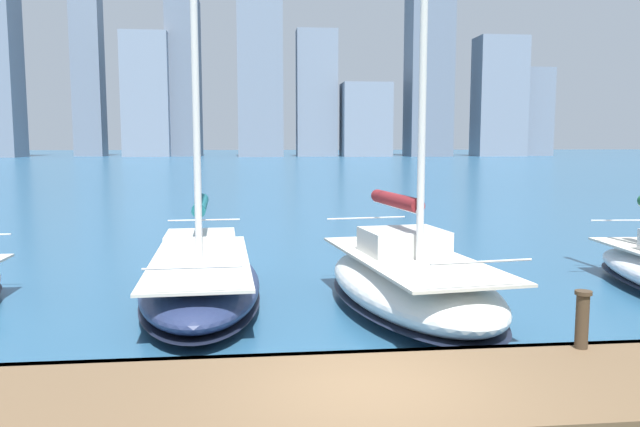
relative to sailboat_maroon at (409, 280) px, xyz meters
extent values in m
cube|color=brown|center=(1.97, 5.60, -0.16)|extent=(28.00, 2.80, 0.10)
cube|color=#473828|center=(1.97, 4.28, -0.16)|extent=(28.00, 0.16, 0.10)
cylinder|color=#473828|center=(1.97, 4.45, -0.46)|extent=(0.28, 0.28, 0.50)
cube|color=gray|center=(-75.50, -156.89, 11.33)|extent=(7.83, 11.27, 24.09)
cube|color=gray|center=(-63.01, -150.35, 15.09)|extent=(13.11, 8.58, 31.60)
cube|color=slate|center=(-43.64, -151.13, 26.38)|extent=(11.28, 9.98, 54.19)
cube|color=gray|center=(-26.73, -151.08, 8.89)|extent=(12.79, 9.64, 19.20)
cube|color=gray|center=(-13.88, -153.27, 15.82)|extent=(10.65, 6.27, 33.07)
cube|color=gray|center=(1.03, -150.26, 24.36)|extent=(11.52, 6.91, 50.14)
cube|color=slate|center=(21.21, -159.36, 19.93)|extent=(8.70, 9.29, 41.28)
cube|color=gray|center=(30.56, -154.82, 15.29)|extent=(11.97, 6.85, 32.01)
cube|color=slate|center=(46.49, -161.37, 22.48)|extent=(7.37, 7.14, 46.39)
cylinder|color=silver|center=(-7.41, -3.74, 0.78)|extent=(1.97, 0.17, 0.04)
ellipsoid|color=white|center=(0.00, 0.03, -0.12)|extent=(3.82, 7.36, 1.19)
ellipsoid|color=black|center=(0.00, 0.03, -0.45)|extent=(3.84, 7.39, 0.10)
cube|color=beige|center=(0.00, 0.03, 0.51)|extent=(3.19, 6.45, 0.06)
cube|color=silver|center=(0.05, -0.39, 0.81)|extent=(1.95, 1.76, 0.55)
cylinder|color=silver|center=(-0.07, 0.55, 5.40)|extent=(0.16, 0.16, 9.72)
cylinder|color=silver|center=(0.12, -0.92, 1.59)|extent=(0.50, 2.95, 0.12)
cylinder|color=maroon|center=(0.12, -0.92, 1.71)|extent=(0.67, 2.74, 0.32)
cylinder|color=silver|center=(-0.42, 3.24, 1.03)|extent=(1.90, 0.29, 0.04)
cylinder|color=silver|center=(0.41, -3.11, 1.03)|extent=(2.19, 0.33, 0.04)
ellipsoid|color=navy|center=(4.70, -1.19, -0.21)|extent=(3.06, 7.71, 1.01)
ellipsoid|color=black|center=(4.70, -1.19, -0.49)|extent=(3.07, 7.75, 0.10)
cube|color=beige|center=(4.70, -1.19, 0.33)|extent=(2.53, 6.78, 0.06)
cube|color=silver|center=(4.72, -1.64, 0.63)|extent=(1.70, 1.74, 0.55)
cylinder|color=silver|center=(4.68, -0.62, 5.77)|extent=(0.16, 0.16, 10.82)
cylinder|color=silver|center=(4.75, -2.21, 1.41)|extent=(0.26, 3.19, 0.12)
cylinder|color=#19606B|center=(4.75, -2.21, 1.53)|extent=(0.45, 2.95, 0.32)
cylinder|color=silver|center=(4.55, 2.30, 0.85)|extent=(1.77, 0.12, 0.04)
cylinder|color=silver|center=(4.86, -4.61, 0.85)|extent=(2.04, 0.13, 0.04)
cylinder|color=#423323|center=(-1.58, 4.50, 0.31)|extent=(0.20, 0.20, 0.85)
cylinder|color=#423323|center=(-1.58, 4.50, 0.77)|extent=(0.26, 0.26, 0.06)
camera|label=1|loc=(3.48, 13.39, 3.07)|focal=35.00mm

